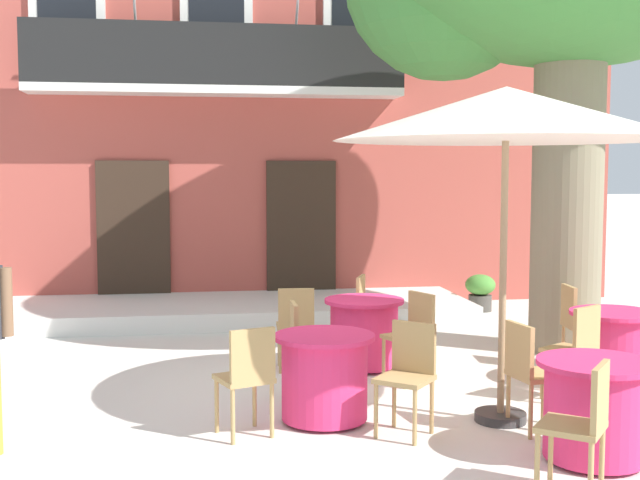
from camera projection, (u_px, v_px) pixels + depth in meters
The scene contains 19 objects.
ground_plane at pixel (330, 388), 8.06m from camera, with size 120.00×120.00×0.00m, color silver.
building_facade at pixel (214, 80), 14.47m from camera, with size 13.00×5.09×7.50m.
entrance_step_platform at pixel (222, 310), 11.82m from camera, with size 7.18×2.05×0.25m, color silver.
cafe_table_near_tree at pixel (324, 377), 6.97m from camera, with size 0.86×0.86×0.76m.
cafe_chair_near_tree_0 at pixel (305, 343), 7.69m from camera, with size 0.41×0.41×0.91m.
cafe_chair_near_tree_1 at pixel (248, 373), 6.53m from camera, with size 0.51×0.51×0.91m.
cafe_chair_near_tree_2 at pixel (408, 370), 6.64m from camera, with size 0.56×0.56×0.91m.
cafe_table_middle at pixel (364, 332), 8.87m from camera, with size 0.86×0.86×0.76m.
cafe_chair_middle_0 at pixel (369, 308), 9.60m from camera, with size 0.52×0.52×0.91m.
cafe_chair_middle_1 at pixel (296, 322), 8.72m from camera, with size 0.43×0.43×0.91m.
cafe_chair_middle_2 at pixel (413, 331), 8.27m from camera, with size 0.53×0.53×0.91m.
cafe_table_front at pixel (613, 348), 8.10m from camera, with size 0.86×0.86×0.76m.
cafe_chair_front_0 at pixel (576, 346), 7.56m from camera, with size 0.55×0.55×0.91m.
cafe_chair_front_2 at pixel (578, 320), 8.83m from camera, with size 0.44×0.44×0.91m.
cafe_table_far_side at pixel (595, 410), 6.01m from camera, with size 0.86×0.86×0.76m.
cafe_chair_far_side_0 at pixel (583, 420), 5.32m from camera, with size 0.56×0.56×0.91m.
cafe_chair_far_side_2 at pixel (530, 369), 6.68m from camera, with size 0.46×0.46×0.91m.
cafe_umbrella at pixel (506, 115), 6.78m from camera, with size 2.90×2.90×2.85m.
ground_planter_right at pixel (480, 290), 12.47m from camera, with size 0.46×0.46×0.56m.
Camera 1 is at (-1.31, -7.79, 2.16)m, focal length 45.74 mm.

